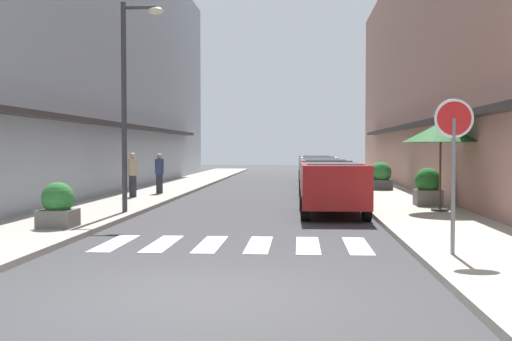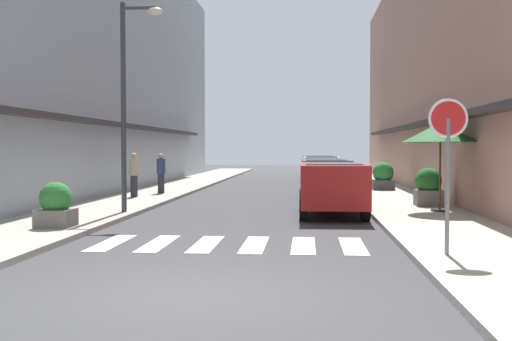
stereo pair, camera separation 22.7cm
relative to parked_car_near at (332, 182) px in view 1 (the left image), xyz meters
name	(u,v)px [view 1 (the left image)]	position (x,y,z in m)	size (l,w,h in m)	color
ground_plane	(268,196)	(-2.19, 7.12, -0.92)	(93.02, 93.02, 0.00)	#38383A
sidewalk_left	(153,194)	(-6.82, 7.12, -0.86)	(2.80, 59.19, 0.12)	#9E998E
sidewalk_right	(385,195)	(2.45, 7.12, -0.86)	(2.80, 59.19, 0.12)	#ADA899
building_row_left	(67,51)	(-10.72, 8.23, 5.07)	(5.50, 40.05, 11.98)	#939EA8
building_row_right	(480,59)	(6.35, 8.23, 4.57)	(5.50, 40.05, 10.99)	#A87A6B
crosswalk	(235,245)	(-2.19, -5.60, -0.92)	(5.20, 2.20, 0.01)	silver
parked_car_near	(332,182)	(0.00, 0.00, 0.00)	(1.85, 4.42, 1.47)	maroon
parked_car_mid	(324,174)	(0.00, 6.21, 0.00)	(1.90, 3.95, 1.47)	#4C5156
parked_car_far	(319,168)	(0.00, 12.63, 0.00)	(1.87, 4.20, 1.47)	silver
parked_car_distant	(316,165)	(0.00, 18.36, 0.00)	(1.96, 3.98, 1.47)	#4C5156
round_street_sign	(454,135)	(1.62, -7.13, 1.17)	(0.65, 0.07, 2.58)	slate
street_lamp	(130,85)	(-5.58, -0.68, 2.69)	(1.19, 0.28, 5.77)	#38383D
cafe_umbrella	(441,133)	(3.02, 0.16, 1.40)	(2.11, 2.11, 2.49)	#262626
planter_corner	(58,206)	(-6.31, -4.10, -0.32)	(0.76, 0.76, 1.01)	slate
planter_midblock	(428,187)	(3.03, 1.88, -0.23)	(0.80, 0.80, 1.17)	slate
planter_far	(381,176)	(2.56, 9.34, -0.24)	(0.91, 0.91, 1.19)	#4C4C4C
pedestrian_walking_near	(133,174)	(-6.95, 4.58, 0.04)	(0.34, 0.34, 1.61)	#282B33
pedestrian_walking_far	(159,173)	(-6.40, 6.45, 0.01)	(0.34, 0.34, 1.57)	#282B33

